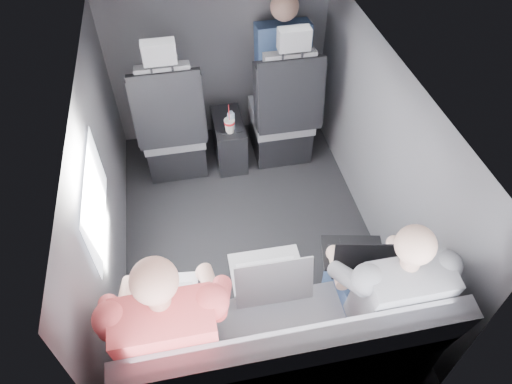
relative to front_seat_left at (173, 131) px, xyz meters
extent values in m
plane|color=black|center=(0.45, -0.84, -0.40)|extent=(2.60, 2.60, 0.00)
plane|color=#B2B2AD|center=(0.45, -0.84, 0.95)|extent=(2.60, 2.60, 0.00)
cube|color=#56565B|center=(-0.45, -0.84, 0.27)|extent=(0.02, 2.60, 1.35)
cube|color=#56565B|center=(1.35, -0.84, 0.27)|extent=(0.02, 2.60, 1.35)
cube|color=#56565B|center=(0.45, 0.46, 0.27)|extent=(1.80, 0.02, 1.35)
cube|color=#56565B|center=(0.45, -2.14, 0.27)|extent=(1.80, 0.02, 1.35)
cube|color=white|center=(-0.43, -1.14, 0.50)|extent=(0.02, 0.75, 0.42)
cube|color=black|center=(0.90, -0.17, 0.40)|extent=(0.35, 0.11, 0.59)
cube|color=black|center=(0.00, 0.08, -0.25)|extent=(0.46, 0.48, 0.30)
cube|color=slate|center=(0.00, 0.06, -0.02)|extent=(0.48, 0.46, 0.14)
cube|color=slate|center=(0.00, -0.14, 0.35)|extent=(0.38, 0.18, 0.61)
cube|color=black|center=(-0.22, -0.14, 0.32)|extent=(0.08, 0.21, 0.53)
cube|color=black|center=(0.22, -0.14, 0.32)|extent=(0.08, 0.21, 0.53)
cube|color=black|center=(0.00, -0.20, 0.34)|extent=(0.50, 0.11, 0.58)
cube|color=slate|center=(0.00, -0.18, 0.79)|extent=(0.22, 0.10, 0.15)
cube|color=black|center=(0.90, 0.08, -0.25)|extent=(0.46, 0.48, 0.30)
cube|color=slate|center=(0.90, 0.06, -0.02)|extent=(0.48, 0.46, 0.14)
cube|color=slate|center=(0.90, -0.14, 0.35)|extent=(0.38, 0.18, 0.61)
cube|color=black|center=(0.68, -0.14, 0.32)|extent=(0.08, 0.21, 0.53)
cube|color=black|center=(1.12, -0.14, 0.32)|extent=(0.08, 0.21, 0.53)
cube|color=black|center=(0.90, -0.20, 0.34)|extent=(0.50, 0.11, 0.58)
cube|color=slate|center=(0.90, -0.18, 0.79)|extent=(0.22, 0.10, 0.15)
cube|color=black|center=(0.45, 0.04, -0.20)|extent=(0.24, 0.48, 0.40)
cylinder|color=black|center=(0.40, -0.08, 0.00)|extent=(0.09, 0.09, 0.01)
cylinder|color=black|center=(0.51, -0.08, 0.00)|extent=(0.09, 0.09, 0.01)
cube|color=slate|center=(0.45, -1.86, -0.18)|extent=(1.60, 0.50, 0.45)
cube|color=slate|center=(0.45, -2.09, 0.28)|extent=(1.60, 0.17, 0.47)
cylinder|color=red|center=(0.44, -0.10, 0.09)|extent=(0.08, 0.08, 0.02)
cylinder|color=white|center=(0.44, -0.10, 0.11)|extent=(0.09, 0.09, 0.01)
cylinder|color=red|center=(0.44, -0.10, 0.19)|extent=(0.01, 0.01, 0.14)
cylinder|color=#9CBBD3|center=(0.46, -0.07, 0.07)|extent=(0.06, 0.06, 0.15)
cylinder|color=#9CBBD3|center=(0.46, -0.07, 0.16)|extent=(0.03, 0.03, 0.02)
cube|color=white|center=(-0.11, -1.59, 0.19)|extent=(0.34, 0.26, 0.02)
cube|color=silver|center=(-0.11, -1.60, 0.20)|extent=(0.27, 0.16, 0.00)
cube|color=white|center=(-0.11, -1.52, 0.20)|extent=(0.10, 0.06, 0.00)
cube|color=white|center=(-0.11, -1.73, 0.30)|extent=(0.32, 0.10, 0.22)
cube|color=white|center=(-0.11, -1.72, 0.30)|extent=(0.28, 0.08, 0.19)
cube|color=#A6A7AB|center=(0.43, -1.55, 0.19)|extent=(0.40, 0.28, 0.02)
cube|color=silver|center=(0.43, -1.57, 0.20)|extent=(0.33, 0.16, 0.00)
cube|color=#A6A7AB|center=(0.43, -1.47, 0.20)|extent=(0.12, 0.06, 0.00)
cube|color=#A6A7AB|center=(0.43, -1.73, 0.33)|extent=(0.40, 0.09, 0.26)
cube|color=white|center=(0.43, -1.72, 0.33)|extent=(0.35, 0.07, 0.23)
cube|color=black|center=(0.93, -1.54, 0.19)|extent=(0.39, 0.31, 0.02)
cube|color=black|center=(0.93, -1.55, 0.20)|extent=(0.30, 0.19, 0.00)
cube|color=black|center=(0.93, -1.46, 0.20)|extent=(0.11, 0.07, 0.00)
cube|color=black|center=(0.93, -1.69, 0.31)|extent=(0.35, 0.14, 0.23)
cube|color=white|center=(0.93, -1.68, 0.31)|extent=(0.31, 0.12, 0.20)
cube|color=#323237|center=(-0.22, -1.74, 0.12)|extent=(0.16, 0.47, 0.14)
cube|color=#323237|center=(0.01, -1.74, 0.12)|extent=(0.16, 0.47, 0.14)
cube|color=#323237|center=(-0.22, -1.50, -0.18)|extent=(0.14, 0.14, 0.45)
cube|color=#323237|center=(0.01, -1.50, -0.18)|extent=(0.14, 0.14, 0.45)
cube|color=#CC5143|center=(-0.10, -1.94, 0.38)|extent=(0.43, 0.29, 0.58)
sphere|color=#D79C86|center=(-0.10, -1.91, 0.79)|extent=(0.19, 0.19, 0.19)
cylinder|color=#D79C86|center=(-0.32, -1.66, 0.28)|extent=(0.12, 0.29, 0.13)
cylinder|color=#D79C86|center=(0.11, -1.66, 0.28)|extent=(0.12, 0.29, 0.13)
cube|color=navy|center=(0.88, -1.74, 0.11)|extent=(0.15, 0.43, 0.13)
cube|color=navy|center=(1.10, -1.74, 0.11)|extent=(0.15, 0.43, 0.13)
cube|color=navy|center=(0.88, -1.51, -0.18)|extent=(0.13, 0.13, 0.45)
cube|color=navy|center=(1.10, -1.51, -0.18)|extent=(0.13, 0.13, 0.45)
cube|color=gray|center=(0.99, -1.94, 0.36)|extent=(0.39, 0.27, 0.54)
sphere|color=#D7AA93|center=(0.99, -1.91, 0.74)|extent=(0.18, 0.18, 0.18)
cylinder|color=#D7AA93|center=(0.79, -1.66, 0.27)|extent=(0.11, 0.27, 0.12)
cylinder|color=#D7AA93|center=(1.19, -1.66, 0.27)|extent=(0.11, 0.27, 0.12)
cube|color=navy|center=(0.94, 0.24, 0.38)|extent=(0.43, 0.27, 0.62)
sphere|color=#D79C86|center=(0.94, 0.26, 0.81)|extent=(0.21, 0.21, 0.21)
cube|color=navy|center=(0.94, 0.30, 0.09)|extent=(0.36, 0.43, 0.13)
camera|label=1|loc=(0.10, -2.92, 2.30)|focal=32.00mm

